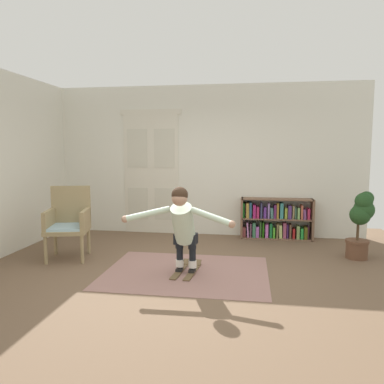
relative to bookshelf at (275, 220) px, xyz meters
name	(u,v)px	position (x,y,z in m)	size (l,w,h in m)	color
ground_plane	(184,278)	(-1.32, -2.39, -0.35)	(7.20, 7.20, 0.00)	brown
back_wall	(207,161)	(-1.32, 0.21, 1.10)	(6.00, 0.10, 2.90)	silver
double_door	(151,172)	(-2.43, 0.15, 0.88)	(1.22, 0.05, 2.45)	beige
rug	(186,272)	(-1.33, -2.17, -0.34)	(2.21, 1.72, 0.01)	#996E66
bookshelf	(275,220)	(0.00, 0.00, 0.00)	(1.33, 0.30, 0.76)	brown
wicker_chair	(69,221)	(-3.24, -1.75, 0.24)	(0.73, 0.73, 1.10)	#9A855C
potted_plant	(361,220)	(1.19, -1.17, 0.26)	(0.39, 0.41, 1.04)	brown
skis_pair	(187,270)	(-1.33, -2.14, -0.32)	(0.33, 0.76, 0.07)	brown
person_skier	(183,223)	(-1.34, -2.34, 0.37)	(1.45, 0.69, 1.13)	white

